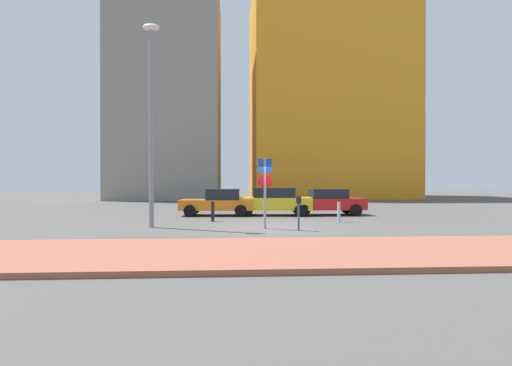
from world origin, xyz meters
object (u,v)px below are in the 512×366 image
(parking_sign_post, at_px, (265,184))
(traffic_bollard_mid, at_px, (213,212))
(parked_car_yellow, at_px, (273,201))
(street_lamp, at_px, (151,110))
(parking_meter, at_px, (299,208))
(traffic_bollard_near, at_px, (339,212))
(parked_car_orange, at_px, (218,202))
(parked_car_red, at_px, (327,202))

(parking_sign_post, height_order, traffic_bollard_mid, parking_sign_post)
(parked_car_yellow, height_order, street_lamp, street_lamp)
(parking_sign_post, bearing_deg, street_lamp, 171.82)
(parking_meter, relative_size, street_lamp, 0.16)
(parked_car_yellow, distance_m, street_lamp, 8.76)
(parked_car_yellow, xyz_separation_m, parking_sign_post, (-0.97, -6.02, 0.98))
(traffic_bollard_near, bearing_deg, parked_car_yellow, 125.48)
(parking_meter, xyz_separation_m, street_lamp, (-5.92, 1.37, 3.99))
(parked_car_orange, xyz_separation_m, traffic_bollard_mid, (-0.16, -3.23, -0.28))
(parking_meter, xyz_separation_m, traffic_bollard_mid, (-3.50, 3.57, -0.39))
(parked_car_orange, bearing_deg, parked_car_yellow, -1.48)
(parked_car_yellow, xyz_separation_m, parking_meter, (0.28, -6.72, 0.06))
(traffic_bollard_mid, bearing_deg, parking_meter, -45.60)
(parked_car_orange, bearing_deg, traffic_bollard_mid, -92.75)
(street_lamp, height_order, traffic_bollard_mid, street_lamp)
(parked_car_orange, height_order, parking_sign_post, parking_sign_post)
(parked_car_orange, bearing_deg, street_lamp, -115.37)
(parked_car_red, xyz_separation_m, traffic_bollard_near, (-0.33, -3.75, -0.29))
(parking_sign_post, bearing_deg, parked_car_orange, 108.90)
(parked_car_red, bearing_deg, parking_sign_post, -123.51)
(street_lamp, bearing_deg, traffic_bollard_near, 10.84)
(parking_sign_post, distance_m, parking_meter, 1.71)
(parked_car_yellow, bearing_deg, traffic_bollard_near, -54.52)
(parking_sign_post, bearing_deg, traffic_bollard_near, 31.77)
(parked_car_orange, height_order, parking_meter, parked_car_orange)
(parked_car_orange, xyz_separation_m, traffic_bollard_near, (5.74, -3.84, -0.28))
(traffic_bollard_near, height_order, traffic_bollard_mid, traffic_bollard_mid)
(parking_meter, height_order, traffic_bollard_mid, parking_meter)
(parking_meter, bearing_deg, traffic_bollard_near, 50.98)
(parked_car_yellow, bearing_deg, parked_car_red, -0.18)
(street_lamp, xyz_separation_m, traffic_bollard_mid, (2.42, 2.20, -4.38))
(parked_car_yellow, bearing_deg, parked_car_orange, 178.52)
(parking_meter, bearing_deg, parked_car_yellow, 92.38)
(traffic_bollard_near, xyz_separation_m, traffic_bollard_mid, (-5.90, 0.61, 0.00))
(traffic_bollard_near, distance_m, traffic_bollard_mid, 5.93)
(parked_car_red, xyz_separation_m, parking_sign_post, (-3.98, -6.01, 1.03))
(parking_sign_post, bearing_deg, parked_car_yellow, 80.82)
(parking_meter, bearing_deg, parked_car_orange, 116.16)
(parked_car_yellow, relative_size, parking_meter, 3.26)
(parked_car_orange, height_order, street_lamp, street_lamp)
(parked_car_orange, distance_m, parking_meter, 7.58)
(parked_car_red, xyz_separation_m, street_lamp, (-8.65, -5.34, 4.09))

